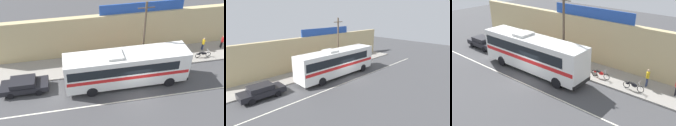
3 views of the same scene
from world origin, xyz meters
TOP-DOWN VIEW (x-y plane):
  - ground_plane at (0.00, 0.00)m, footprint 70.00×70.00m
  - sidewalk_slab at (0.00, 5.20)m, footprint 30.00×3.60m
  - storefront_facade at (0.00, 7.35)m, footprint 30.00×0.70m
  - storefront_billboard at (2.21, 7.35)m, footprint 9.36×0.12m
  - road_center_stripe at (0.00, -0.80)m, footprint 30.00×0.14m
  - intercity_bus at (-0.85, 1.65)m, footprint 11.85×2.65m
  - parked_car at (-10.56, 2.39)m, footprint 4.43×1.91m
  - utility_pole at (1.41, 3.75)m, footprint 1.60×0.22m
  - motorcycle_blue at (8.70, 4.14)m, footprint 1.88×0.56m
  - motorcycle_red at (5.34, 4.33)m, footprint 1.94×0.56m
  - pedestrian_near_shop at (11.79, 5.59)m, footprint 0.30×0.48m
  - pedestrian_far_left at (9.35, 5.55)m, footprint 0.30×0.48m
  - pedestrian_by_curb at (3.52, 5.06)m, footprint 0.30×0.48m

SIDE VIEW (x-z plane):
  - ground_plane at x=0.00m, z-range 0.00..0.00m
  - road_center_stripe at x=0.00m, z-range 0.00..0.01m
  - sidewalk_slab at x=0.00m, z-range 0.00..0.14m
  - motorcycle_blue at x=8.70m, z-range 0.09..1.04m
  - motorcycle_red at x=5.34m, z-range 0.09..1.04m
  - parked_car at x=-10.56m, z-range 0.05..1.42m
  - pedestrian_near_shop at x=11.79m, z-range 0.27..1.87m
  - pedestrian_by_curb at x=3.52m, z-range 0.27..1.88m
  - pedestrian_far_left at x=9.35m, z-range 0.27..1.89m
  - intercity_bus at x=-0.85m, z-range 0.17..3.96m
  - storefront_facade at x=0.00m, z-range 0.00..4.80m
  - utility_pole at x=1.41m, z-range 0.27..7.72m
  - storefront_billboard at x=2.21m, z-range 4.80..5.90m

